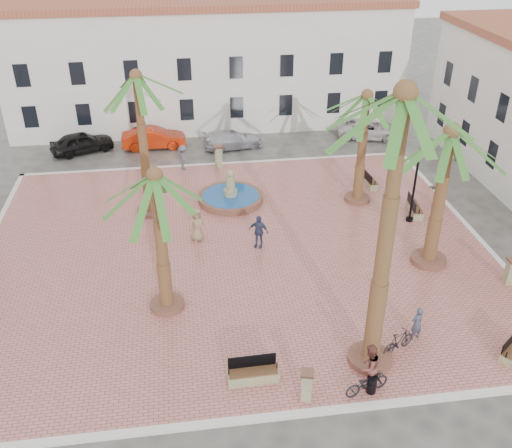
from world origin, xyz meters
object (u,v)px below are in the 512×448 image
object	(u,v)px
bench_e	(414,209)
bicycle_b	(399,342)
cyclist_a	(417,323)
car_white	(369,129)
pedestrian_fountain_a	(197,225)
lamppost_e	(417,172)
litter_bin	(372,384)
bollard_se	(307,385)
cyclist_b	(369,366)
car_black	(82,142)
palm_sw	(156,193)
palm_s	(401,126)
bollard_n	(218,156)
bench_s	(253,374)
pedestrian_north	(183,158)
pedestrian_east	(439,194)
bicycle_a	(367,383)
fountain	(231,197)
lamppost_s	(377,300)
bench_ne	(369,181)
palm_nw	(138,92)
palm_e	(448,150)
car_silver	(233,140)
palm_ne	(366,109)
car_red	(154,138)
bollard_e	(510,271)
pedestrian_fountain_b	(258,231)

from	to	relation	value
bench_e	bicycle_b	size ratio (longest dim) A/B	1.18
cyclist_a	car_white	size ratio (longest dim) A/B	0.33
bicycle_b	pedestrian_fountain_a	bearing A→B (deg)	12.14
lamppost_e	litter_bin	distance (m)	13.77
bollard_se	cyclist_b	bearing A→B (deg)	7.89
car_black	pedestrian_fountain_a	bearing A→B (deg)	-173.11
palm_sw	palm_s	bearing A→B (deg)	-30.16
bollard_n	bench_s	bearing A→B (deg)	-91.06
pedestrian_north	pedestrian_east	world-z (taller)	pedestrian_east
bicycle_a	pedestrian_fountain_a	xyz separation A→B (m)	(-5.60, 11.64, 0.45)
fountain	bench_e	bearing A→B (deg)	-16.23
palm_sw	bicycle_b	xyz separation A→B (m)	(9.19, -4.21, -5.20)
bicycle_a	lamppost_s	bearing A→B (deg)	-36.90
bench_ne	litter_bin	xyz separation A→B (m)	(-5.27, -16.73, 0.09)
palm_s	car_white	world-z (taller)	palm_s
lamppost_s	litter_bin	world-z (taller)	lamppost_s
palm_nw	pedestrian_east	xyz separation A→B (m)	(16.66, -1.85, -6.18)
bench_s	bicycle_b	world-z (taller)	bench_s
palm_e	palm_s	bearing A→B (deg)	-128.73
bollard_se	pedestrian_north	size ratio (longest dim) A/B	0.79
palm_sw	pedestrian_east	distance (m)	17.88
bollard_se	car_silver	xyz separation A→B (m)	(-0.06, 24.42, -0.21)
pedestrian_east	car_silver	distance (m)	15.60
bollard_se	pedestrian_east	world-z (taller)	pedestrian_east
bollard_n	bicycle_a	distance (m)	21.13
palm_s	car_black	size ratio (longest dim) A/B	2.56
palm_nw	bench_e	size ratio (longest dim) A/B	4.36
bench_s	car_silver	distance (m)	23.29
palm_ne	bicycle_a	distance (m)	16.29
lamppost_e	bollard_n	size ratio (longest dim) A/B	2.85
palm_s	lamppost_s	world-z (taller)	palm_s
pedestrian_fountain_a	bench_e	bearing A→B (deg)	-15.68
palm_s	bench_e	bearing A→B (deg)	60.88
pedestrian_north	car_silver	bearing A→B (deg)	-67.81
cyclist_a	bollard_n	bearing A→B (deg)	-91.60
litter_bin	car_black	size ratio (longest dim) A/B	0.16
bollard_n	lamppost_e	bearing A→B (deg)	-41.09
palm_s	car_red	bearing A→B (deg)	110.20
lamppost_s	bollard_e	distance (m)	9.40
palm_ne	cyclist_b	xyz separation A→B (m)	(-4.00, -14.53, -4.73)
bench_e	litter_bin	distance (m)	14.50
pedestrian_fountain_b	bicycle_a	bearing A→B (deg)	-50.23
cyclist_b	car_silver	xyz separation A→B (m)	(-2.47, 24.09, -0.48)
palm_sw	bench_ne	bearing A→B (deg)	39.72
cyclist_b	car_red	xyz separation A→B (m)	(-8.19, 24.90, -0.35)
palm_e	lamppost_s	distance (m)	8.70
bench_ne	pedestrian_fountain_a	size ratio (longest dim) A/B	1.01
palm_sw	litter_bin	size ratio (longest dim) A/B	9.50
bench_e	bollard_n	bearing A→B (deg)	60.54
lamppost_s	pedestrian_fountain_b	distance (m)	9.72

